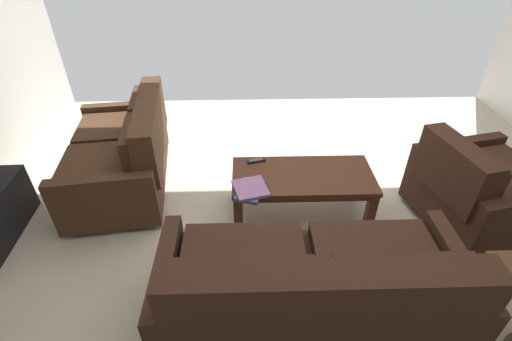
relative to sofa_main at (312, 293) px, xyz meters
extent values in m
cube|color=beige|center=(-0.08, -0.95, -0.38)|extent=(5.75, 4.97, 0.01)
cylinder|color=black|center=(-0.72, -0.39, -0.34)|extent=(0.05, 0.05, 0.06)
cylinder|color=black|center=(0.71, -0.39, -0.34)|extent=(0.05, 0.05, 0.06)
cube|color=#382116|center=(0.00, -0.07, -0.13)|extent=(1.59, 0.77, 0.37)
cube|color=#382116|center=(-0.40, -0.09, 0.11)|extent=(0.74, 0.67, 0.10)
cube|color=#382116|center=(0.40, -0.09, 0.11)|extent=(0.74, 0.67, 0.10)
cube|color=#382116|center=(0.00, 0.26, 0.25)|extent=(1.59, 0.18, 0.49)
cube|color=#382116|center=(-0.40, 0.15, 0.25)|extent=(0.72, 0.12, 0.35)
cube|color=#382116|center=(0.40, 0.15, 0.25)|extent=(0.72, 0.12, 0.35)
cube|color=#382116|center=(-0.85, -0.07, -0.06)|extent=(0.10, 0.76, 0.53)
cube|color=#382116|center=(0.85, -0.07, -0.06)|extent=(0.10, 0.76, 0.53)
cylinder|color=black|center=(1.96, -2.02, -0.34)|extent=(0.06, 0.06, 0.06)
cylinder|color=black|center=(1.83, -0.99, -0.34)|extent=(0.06, 0.06, 0.06)
cylinder|color=black|center=(1.29, -2.10, -0.34)|extent=(0.06, 0.06, 0.06)
cylinder|color=black|center=(1.16, -1.07, -0.34)|extent=(0.06, 0.06, 0.06)
cube|color=#422819|center=(1.56, -1.55, -0.14)|extent=(0.95, 1.28, 0.34)
cube|color=#422819|center=(1.62, -1.84, 0.08)|extent=(0.77, 0.64, 0.10)
cube|color=#422819|center=(1.54, -1.25, 0.08)|extent=(0.77, 0.64, 0.10)
cube|color=#422819|center=(1.22, -1.59, 0.23)|extent=(0.33, 1.21, 0.49)
cube|color=#422819|center=(1.37, -1.87, 0.23)|extent=(0.19, 0.55, 0.35)
cube|color=#422819|center=(1.29, -1.28, 0.23)|extent=(0.19, 0.55, 0.35)
cube|color=#422819|center=(1.64, -2.19, -0.07)|extent=(0.81, 0.20, 0.50)
cube|color=#422819|center=(1.48, -0.90, -0.07)|extent=(0.81, 0.20, 0.50)
cube|color=#4C2819|center=(-0.09, -1.09, 0.03)|extent=(1.15, 0.54, 0.04)
cube|color=#4C2819|center=(-0.09, -1.09, -0.02)|extent=(1.06, 0.48, 0.05)
cube|color=#4C2819|center=(-0.62, -1.31, -0.18)|extent=(0.07, 0.07, 0.38)
cube|color=#4C2819|center=(0.44, -1.31, -0.18)|extent=(0.07, 0.07, 0.38)
cube|color=#4C2819|center=(-0.62, -0.87, -0.18)|extent=(0.07, 0.07, 0.38)
cube|color=#4C2819|center=(0.44, -0.87, -0.18)|extent=(0.07, 0.07, 0.38)
cylinder|color=brown|center=(-1.03, -0.08, -0.10)|extent=(0.04, 0.04, 0.54)
cylinder|color=black|center=(-1.84, -1.26, -0.34)|extent=(0.06, 0.06, 0.06)
cylinder|color=black|center=(-1.22, -0.61, -0.34)|extent=(0.06, 0.06, 0.06)
cylinder|color=black|center=(-1.11, -1.11, -0.34)|extent=(0.06, 0.06, 0.06)
cube|color=#382116|center=(-1.53, -0.94, -0.12)|extent=(0.98, 0.83, 0.38)
cube|color=#382116|center=(-1.55, -0.94, 0.12)|extent=(0.87, 0.76, 0.10)
cube|color=#382116|center=(-1.17, -0.86, 0.23)|extent=(0.31, 0.69, 0.43)
cube|color=#382116|center=(-1.27, -0.88, 0.23)|extent=(0.24, 0.61, 0.30)
cube|color=#382116|center=(-1.45, -1.31, -0.05)|extent=(0.86, 0.28, 0.54)
cube|color=#385693|center=(0.35, -0.87, 0.06)|extent=(0.25, 0.32, 0.03)
cube|color=#996699|center=(0.34, -0.87, 0.09)|extent=(0.30, 0.30, 0.02)
cube|color=black|center=(0.29, -1.28, 0.06)|extent=(0.17, 0.08, 0.02)
cube|color=#59595B|center=(0.29, -1.28, 0.07)|extent=(0.11, 0.06, 0.00)
camera|label=1|loc=(0.37, 1.29, 1.81)|focal=25.60mm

